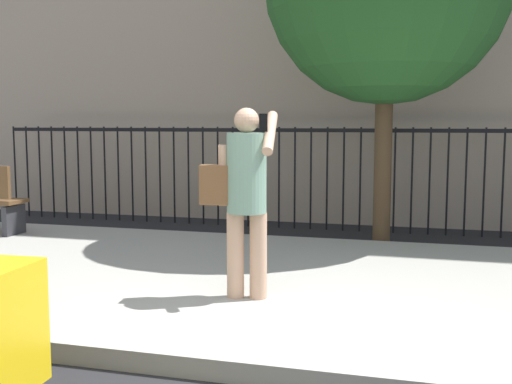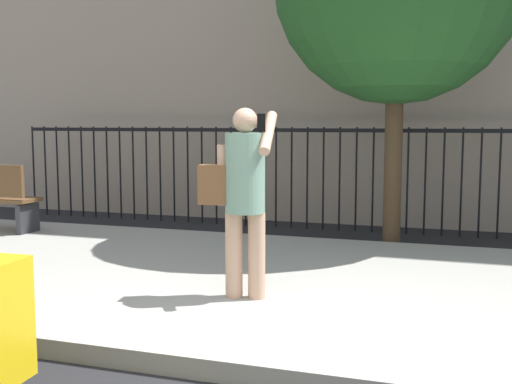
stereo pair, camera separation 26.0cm
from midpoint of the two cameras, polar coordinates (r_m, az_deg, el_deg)
name	(u,v)px [view 1 (the left image)]	position (r m, az deg, el deg)	size (l,w,h in m)	color
sidewalk	(306,287)	(6.14, 3.38, -8.67)	(28.00, 4.40, 0.15)	#9E9B93
iron_fence	(352,165)	(9.60, 8.04, 2.46)	(12.03, 0.04, 1.60)	black
pedestrian_on_phone	(244,189)	(5.32, -2.55, 0.27)	(0.68, 0.49, 1.64)	tan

